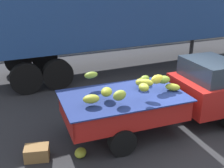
# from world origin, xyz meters

# --- Properties ---
(ground) EXTENTS (220.00, 220.00, 0.00)m
(ground) POSITION_xyz_m (0.00, 0.00, 0.00)
(ground) COLOR #28282B
(curb_strip) EXTENTS (80.00, 0.80, 0.16)m
(curb_strip) POSITION_xyz_m (0.00, 8.56, 0.08)
(curb_strip) COLOR gray
(curb_strip) RESTS_ON ground
(pickup_truck) EXTENTS (5.35, 2.02, 1.70)m
(pickup_truck) POSITION_xyz_m (0.78, 0.21, 0.88)
(pickup_truck) COLOR #B21E19
(pickup_truck) RESTS_ON ground
(semi_trailer) EXTENTS (12.02, 2.72, 3.95)m
(semi_trailer) POSITION_xyz_m (1.44, 5.24, 2.54)
(semi_trailer) COLOR navy
(semi_trailer) RESTS_ON ground
(fallen_banana_bunch_near_tailgate) EXTENTS (0.39, 0.41, 0.20)m
(fallen_banana_bunch_near_tailgate) POSITION_xyz_m (-2.57, -0.13, 0.10)
(fallen_banana_bunch_near_tailgate) COLOR #97A12A
(fallen_banana_bunch_near_tailgate) RESTS_ON ground
(produce_crate) EXTENTS (0.60, 0.48, 0.31)m
(produce_crate) POSITION_xyz_m (-3.46, 0.17, 0.15)
(produce_crate) COLOR olive
(produce_crate) RESTS_ON ground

